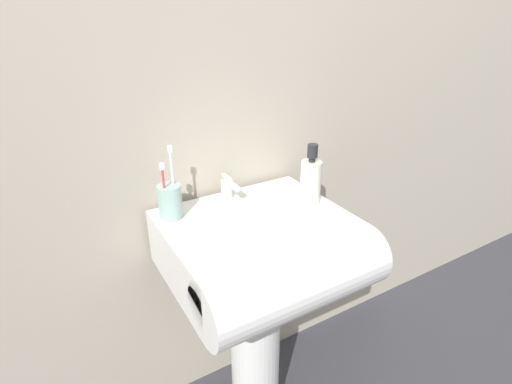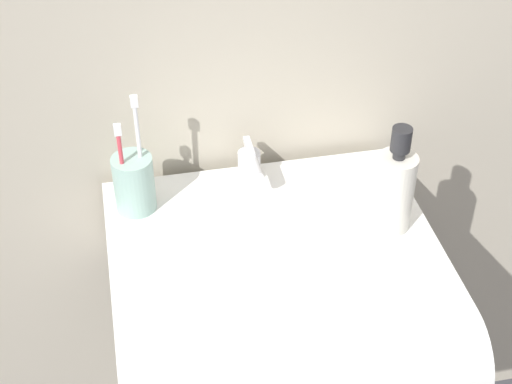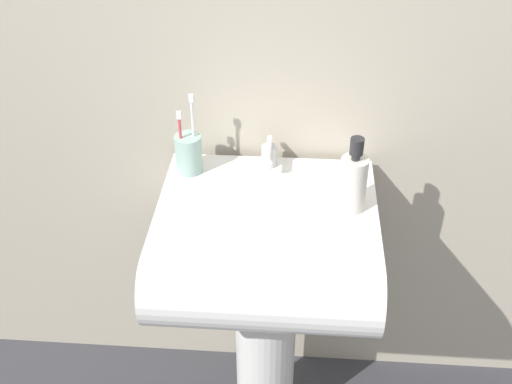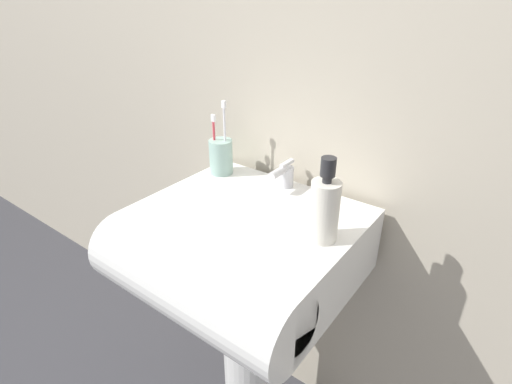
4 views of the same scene
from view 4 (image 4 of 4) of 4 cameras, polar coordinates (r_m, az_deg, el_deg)
The scene contains 6 objects.
wall_back at distance 1.08m, azimuth 7.87°, elevation 20.04°, with size 5.00×0.05×2.40m, color #B7AD99.
sink_pedestal at distance 1.33m, azimuth -0.64°, elevation -21.99°, with size 0.17×0.17×0.66m, color white.
sink_basin at distance 1.01m, azimuth -2.95°, elevation -8.57°, with size 0.53×0.51×0.18m.
faucet at distance 1.10m, azimuth 4.11°, elevation 2.45°, with size 0.04×0.10×0.07m.
toothbrush_cup at distance 1.19m, azimuth -5.03°, elevation 5.16°, with size 0.07×0.07×0.22m.
soap_bottle at distance 0.87m, azimuth 9.77°, elevation -2.30°, with size 0.06×0.06×0.19m.
Camera 4 is at (0.53, -0.68, 1.34)m, focal length 28.00 mm.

